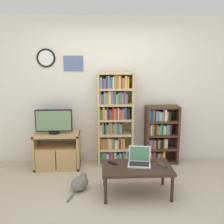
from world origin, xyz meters
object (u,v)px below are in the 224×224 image
at_px(tv_stand, 57,150).
at_px(television, 54,122).
at_px(bookshelf_short, 160,134).
at_px(bookshelf_tall, 114,119).
at_px(coffee_table, 137,169).
at_px(cat, 80,183).
at_px(laptop, 139,160).
at_px(remote_near_laptop, 113,163).
at_px(remote_far_from_laptop, 162,165).

xyz_separation_m(tv_stand, television, (-0.04, -0.01, 0.52)).
bearing_deg(tv_stand, bookshelf_short, 4.01).
bearing_deg(bookshelf_tall, television, -172.87).
xyz_separation_m(coffee_table, cat, (-0.80, 0.14, -0.26)).
bearing_deg(tv_stand, laptop, -35.31).
bearing_deg(tv_stand, remote_near_laptop, -43.81).
xyz_separation_m(television, cat, (0.48, -0.84, -0.72)).
height_order(remote_near_laptop, cat, remote_near_laptop).
bearing_deg(tv_stand, television, -163.57).
height_order(tv_stand, television, television).
xyz_separation_m(tv_stand, remote_far_from_laptop, (1.60, -1.00, 0.11)).
xyz_separation_m(coffee_table, remote_near_laptop, (-0.33, 0.11, 0.05)).
bearing_deg(bookshelf_tall, remote_near_laptop, -94.83).
distance_m(bookshelf_tall, remote_near_laptop, 1.08).
relative_size(tv_stand, bookshelf_tall, 0.47).
distance_m(tv_stand, remote_near_laptop, 1.27).
height_order(bookshelf_short, remote_far_from_laptop, bookshelf_short).
distance_m(television, coffee_table, 1.68).
relative_size(tv_stand, cat, 1.48).
xyz_separation_m(tv_stand, coffee_table, (1.25, -0.99, 0.05)).
bearing_deg(tv_stand, bookshelf_tall, 6.78).
height_order(tv_stand, cat, tv_stand).
distance_m(tv_stand, remote_far_from_laptop, 1.89).
xyz_separation_m(bookshelf_short, coffee_table, (-0.58, -1.12, -0.16)).
height_order(bookshelf_tall, cat, bookshelf_tall).
xyz_separation_m(bookshelf_tall, coffee_table, (0.25, -1.11, -0.46)).
bearing_deg(cat, television, 159.55).
relative_size(tv_stand, remote_near_laptop, 5.25).
distance_m(television, laptop, 1.65).
distance_m(bookshelf_short, cat, 1.74).
height_order(laptop, remote_near_laptop, laptop).
relative_size(television, bookshelf_tall, 0.38).
bearing_deg(laptop, bookshelf_tall, 116.11).
bearing_deg(coffee_table, television, 142.59).
distance_m(coffee_table, remote_far_from_laptop, 0.36).
bearing_deg(remote_near_laptop, laptop, -49.25).
bearing_deg(remote_far_from_laptop, cat, 143.24).
height_order(bookshelf_tall, remote_near_laptop, bookshelf_tall).
distance_m(tv_stand, cat, 0.98).
relative_size(remote_near_laptop, cat, 0.28).
distance_m(bookshelf_short, remote_near_laptop, 1.36).
relative_size(television, remote_far_from_laptop, 3.86).
height_order(remote_near_laptop, remote_far_from_laptop, same).
bearing_deg(remote_near_laptop, remote_far_from_laptop, -53.69).
bearing_deg(cat, coffee_table, 29.62).
distance_m(tv_stand, coffee_table, 1.59).
bearing_deg(remote_far_from_laptop, coffee_table, 149.10).
bearing_deg(cat, laptop, 35.14).
height_order(bookshelf_tall, laptop, bookshelf_tall).
height_order(bookshelf_tall, remote_far_from_laptop, bookshelf_tall).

